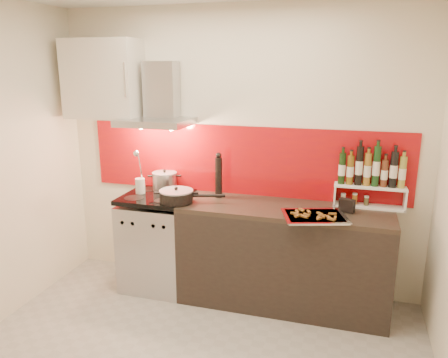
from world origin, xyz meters
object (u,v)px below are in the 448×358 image
(range_stove, at_px, (158,242))
(stock_pot, at_px, (165,181))
(counter, at_px, (283,256))
(saute_pan, at_px, (177,196))
(baking_tray, at_px, (315,216))
(pepper_mill, at_px, (219,176))

(range_stove, distance_m, stock_pot, 0.59)
(counter, xyz_separation_m, stock_pot, (-1.19, 0.18, 0.55))
(range_stove, height_order, counter, range_stove)
(range_stove, xyz_separation_m, saute_pan, (0.27, -0.14, 0.52))
(stock_pot, height_order, baking_tray, stock_pot)
(range_stove, relative_size, baking_tray, 1.57)
(range_stove, relative_size, pepper_mill, 2.18)
(range_stove, height_order, saute_pan, saute_pan)
(stock_pot, height_order, saute_pan, stock_pot)
(stock_pot, relative_size, baking_tray, 0.41)
(saute_pan, relative_size, baking_tray, 0.98)
(counter, bearing_deg, pepper_mill, 168.94)
(stock_pot, distance_m, pepper_mill, 0.57)
(stock_pot, distance_m, baking_tray, 1.51)
(saute_pan, relative_size, pepper_mill, 1.36)
(baking_tray, bearing_deg, range_stove, 172.08)
(counter, relative_size, saute_pan, 3.17)
(range_stove, bearing_deg, stock_pot, 87.07)
(range_stove, distance_m, pepper_mill, 0.88)
(baking_tray, bearing_deg, counter, 141.81)
(counter, distance_m, stock_pot, 1.32)
(counter, relative_size, pepper_mill, 4.32)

